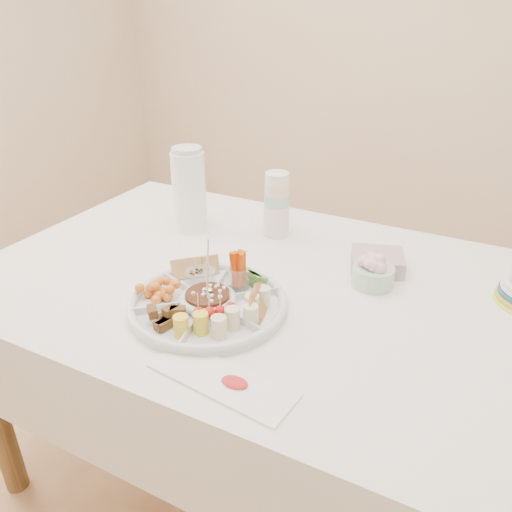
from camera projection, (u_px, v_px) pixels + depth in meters
The scene contains 16 objects.
floor at pixel (255, 468), 1.71m from camera, with size 4.00×4.00×0.00m, color tan.
wall_back at pixel (427, 16), 2.67m from camera, with size 4.00×0.02×2.70m, color beige.
dining_table at pixel (255, 383), 1.54m from camera, with size 1.52×1.02×0.76m, color white.
party_tray at pixel (208, 301), 1.21m from camera, with size 0.38×0.38×0.04m, color silver.
bean_dip at pixel (208, 299), 1.21m from camera, with size 0.11×0.11×0.04m, color black.
tortillas at pixel (260, 301), 1.17m from camera, with size 0.09×0.09×0.05m, color #A78449, non-canonical shape.
carrot_cucumber at pixel (246, 268), 1.28m from camera, with size 0.11×0.11×0.10m, color #CF4306, non-canonical shape.
pita_raisins at pixel (199, 269), 1.31m from camera, with size 0.11×0.11×0.06m, color #EBCA8A, non-canonical shape.
cherries at pixel (158, 290), 1.24m from camera, with size 0.11×0.11×0.04m, color #F1A743, non-canonical shape.
granola_chunks at pixel (164, 318), 1.12m from camera, with size 0.09×0.09×0.04m, color #593518, non-canonical shape.
banana_tomato at pixel (218, 318), 1.08m from camera, with size 0.11×0.11×0.09m, color #EBE668, non-canonical shape.
cup_stack at pixel (277, 202), 1.56m from camera, with size 0.08×0.08×0.23m, color silver.
thermos at pixel (189, 189), 1.59m from camera, with size 0.11×0.11×0.28m, color white.
flower_bowl at pixel (374, 272), 1.31m from camera, with size 0.11×0.11×0.08m, color #B1E8C7.
napkin_stack at pixel (377, 261), 1.40m from camera, with size 0.14×0.12×0.05m, color #BB939B.
placemat at pixel (222, 380), 0.99m from camera, with size 0.31×0.10×0.01m, color white.
Camera 1 is at (0.55, -1.05, 1.44)m, focal length 35.00 mm.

